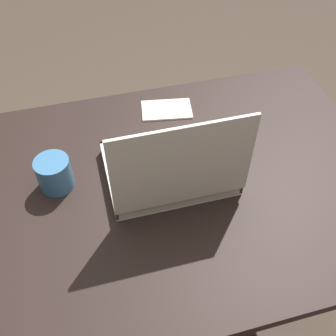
{
  "coord_description": "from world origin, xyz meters",
  "views": [
    {
      "loc": [
        0.19,
        0.67,
        1.54
      ],
      "look_at": [
        -0.0,
        -0.04,
        0.74
      ],
      "focal_mm": 42.0,
      "sensor_mm": 36.0,
      "label": 1
    }
  ],
  "objects": [
    {
      "name": "paper_napkin",
      "position": [
        -0.06,
        -0.3,
        0.73
      ],
      "size": [
        0.17,
        0.12,
        0.01
      ],
      "color": "silver",
      "rests_on": "dining_table"
    },
    {
      "name": "dining_table",
      "position": [
        0.0,
        0.0,
        0.63
      ],
      "size": [
        1.22,
        0.84,
        0.73
      ],
      "color": "black",
      "rests_on": "ground_plane"
    },
    {
      "name": "ground_plane",
      "position": [
        0.0,
        0.0,
        0.0
      ],
      "size": [
        8.0,
        8.0,
        0.0
      ],
      "primitive_type": "plane",
      "color": "#42382D"
    },
    {
      "name": "coffee_mug",
      "position": [
        0.3,
        -0.07,
        0.77
      ],
      "size": [
        0.09,
        0.09,
        0.09
      ],
      "color": "teal",
      "rests_on": "dining_table"
    },
    {
      "name": "donut_box",
      "position": [
        0.01,
        -0.0,
        0.77
      ],
      "size": [
        0.34,
        0.26,
        0.28
      ],
      "color": "white",
      "rests_on": "dining_table"
    }
  ]
}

